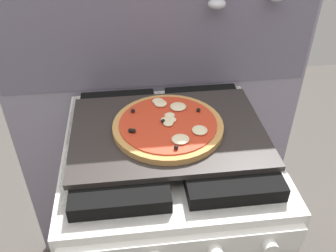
% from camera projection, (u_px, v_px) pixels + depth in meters
% --- Properties ---
extents(kitchen_backsplash, '(1.10, 0.08, 1.55)m').
position_uv_depth(kitchen_backsplash, '(158.00, 104.00, 1.38)').
color(kitchen_backsplash, gray).
rests_on(kitchen_backsplash, ground_plane).
extents(stove, '(0.60, 0.64, 0.90)m').
position_uv_depth(stove, '(168.00, 234.00, 1.31)').
color(stove, white).
rests_on(stove, ground_plane).
extents(baking_tray, '(0.54, 0.38, 0.02)m').
position_uv_depth(baking_tray, '(168.00, 131.00, 1.04)').
color(baking_tray, '#2D2826').
rests_on(baking_tray, stove).
extents(pizza_left, '(0.31, 0.31, 0.03)m').
position_uv_depth(pizza_left, '(170.00, 125.00, 1.03)').
color(pizza_left, '#C18947').
rests_on(pizza_left, baking_tray).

